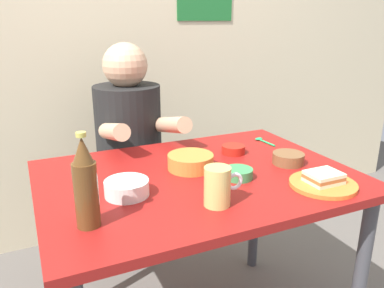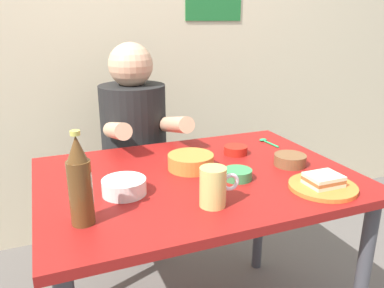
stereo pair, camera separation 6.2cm
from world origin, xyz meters
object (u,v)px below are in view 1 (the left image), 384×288
(beer_bottle, at_px, (86,185))
(beer_mug, at_px, (218,186))
(person_seated, at_px, (129,128))
(dining_table, at_px, (198,198))
(stool, at_px, (132,204))
(soup_bowl_orange, at_px, (190,161))
(plate_orange, at_px, (323,184))
(sandwich, at_px, (324,177))

(beer_bottle, bearing_deg, beer_mug, -5.56)
(person_seated, relative_size, beer_mug, 5.71)
(dining_table, height_order, beer_mug, beer_mug)
(stool, xyz_separation_m, beer_bottle, (-0.34, -0.83, 0.51))
(stool, height_order, person_seated, person_seated)
(person_seated, bearing_deg, beer_bottle, -112.55)
(dining_table, relative_size, soup_bowl_orange, 6.47)
(dining_table, bearing_deg, soup_bowl_orange, 91.65)
(soup_bowl_orange, bearing_deg, dining_table, -88.35)
(person_seated, bearing_deg, beer_mug, -87.81)
(plate_orange, relative_size, sandwich, 2.00)
(beer_mug, distance_m, soup_bowl_orange, 0.30)
(person_seated, xyz_separation_m, beer_bottle, (-0.34, -0.82, 0.09))
(stool, bearing_deg, beer_mug, -87.84)
(stool, relative_size, plate_orange, 2.05)
(stool, height_order, soup_bowl_orange, soup_bowl_orange)
(plate_orange, relative_size, beer_bottle, 0.84)
(sandwich, relative_size, soup_bowl_orange, 0.65)
(stool, bearing_deg, soup_bowl_orange, -82.30)
(beer_bottle, bearing_deg, sandwich, -4.79)
(stool, bearing_deg, beer_bottle, -112.27)
(beer_mug, relative_size, beer_bottle, 0.48)
(stool, height_order, plate_orange, plate_orange)
(beer_mug, relative_size, soup_bowl_orange, 0.74)
(sandwich, xyz_separation_m, beer_mug, (-0.38, 0.03, 0.03))
(stool, relative_size, beer_bottle, 1.72)
(dining_table, distance_m, beer_mug, 0.29)
(sandwich, bearing_deg, person_seated, 115.15)
(beer_mug, height_order, beer_bottle, beer_bottle)
(person_seated, relative_size, soup_bowl_orange, 4.23)
(stool, xyz_separation_m, plate_orange, (0.41, -0.89, 0.40))
(person_seated, xyz_separation_m, plate_orange, (0.41, -0.88, -0.02))
(beer_mug, bearing_deg, sandwich, -4.04)
(person_seated, bearing_deg, plate_orange, -64.85)
(sandwich, bearing_deg, beer_bottle, 175.21)
(plate_orange, bearing_deg, sandwich, 0.00)
(plate_orange, relative_size, beer_mug, 1.75)
(stool, height_order, beer_bottle, beer_bottle)
(stool, distance_m, beer_mug, 0.98)
(person_seated, relative_size, sandwich, 6.54)
(dining_table, bearing_deg, stool, 97.11)
(dining_table, relative_size, person_seated, 1.53)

